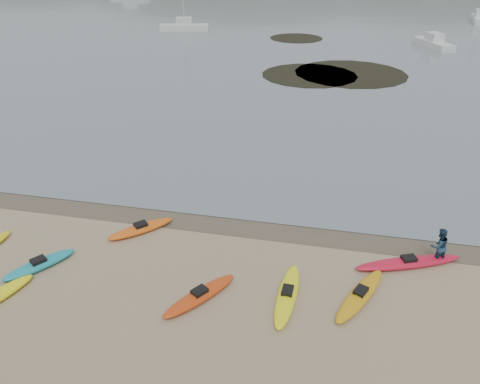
# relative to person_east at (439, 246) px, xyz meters

# --- Properties ---
(ground) EXTENTS (600.00, 600.00, 0.00)m
(ground) POSITION_rel_person_east_xyz_m (-8.49, 1.48, -0.79)
(ground) COLOR tan
(ground) RESTS_ON ground
(wet_sand) EXTENTS (60.00, 60.00, 0.00)m
(wet_sand) POSITION_rel_person_east_xyz_m (-8.49, 1.18, -0.79)
(wet_sand) COLOR brown
(wet_sand) RESTS_ON ground
(kayaks) EXTENTS (20.39, 8.77, 0.34)m
(kayaks) POSITION_rel_person_east_xyz_m (-9.83, -3.07, -0.62)
(kayaks) COLOR #CE4111
(kayaks) RESTS_ON ground
(person_east) EXTENTS (0.95, 0.87, 1.58)m
(person_east) POSITION_rel_person_east_xyz_m (0.00, 0.00, 0.00)
(person_east) COLOR navy
(person_east) RESTS_ON ground
(kelp_mats) EXTENTS (15.95, 26.44, 0.04)m
(kelp_mats) POSITION_rel_person_east_xyz_m (-6.22, 32.63, -0.76)
(kelp_mats) COLOR black
(kelp_mats) RESTS_ON water
(moored_boats) EXTENTS (104.51, 79.88, 1.20)m
(moored_boats) POSITION_rel_person_east_xyz_m (-8.48, 76.00, -0.27)
(moored_boats) COLOR silver
(moored_boats) RESTS_ON ground
(far_hills) EXTENTS (550.00, 135.00, 80.00)m
(far_hills) POSITION_rel_person_east_xyz_m (30.89, 195.45, -16.72)
(far_hills) COLOR #384235
(far_hills) RESTS_ON ground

